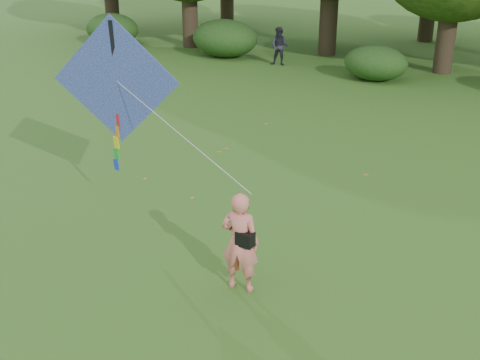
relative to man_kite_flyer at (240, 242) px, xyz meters
The scene contains 7 objects.
ground 1.28m from the man_kite_flyer, 71.03° to the right, with size 100.00×100.00×0.00m, color #265114.
man_kite_flyer is the anchor object (origin of this frame).
bystander_left 18.70m from the man_kite_flyer, 116.98° to the left, with size 0.84×0.66×1.73m, color #252532.
crossbody_bag 0.17m from the man_kite_flyer, 14.61° to the right, with size 0.43×0.20×0.72m.
flying_kite 4.40m from the man_kite_flyer, 163.21° to the left, with size 5.21×1.70×3.36m.
shrub_band 16.78m from the man_kite_flyer, 91.49° to the left, with size 39.15×3.22×1.88m.
fallen_leaves 3.65m from the man_kite_flyer, 106.77° to the left, with size 11.04×11.41×0.01m.
Camera 1 is at (4.61, -6.85, 5.94)m, focal length 45.00 mm.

